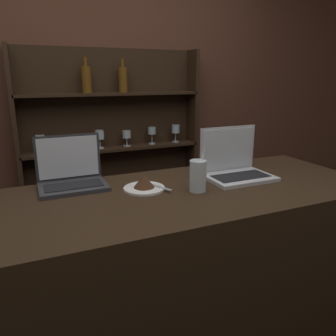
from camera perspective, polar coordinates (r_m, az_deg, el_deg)
The scene contains 7 objects.
bar_counter at distance 1.63m, azimuth -0.86°, elevation -20.84°, with size 1.97×0.70×0.98m.
back_wall at distance 2.64m, azimuth -12.91°, elevation 12.89°, with size 7.00×0.06×2.70m.
back_shelf at distance 2.65m, azimuth -9.59°, elevation 2.55°, with size 1.40×0.18×1.67m.
laptop_near at distance 1.53m, azimuth -16.47°, elevation -1.22°, with size 0.29×0.20×0.23m.
laptop_far at distance 1.64m, azimuth 11.58°, elevation 0.27°, with size 0.32×0.23×0.24m.
cake_plate at distance 1.44m, azimuth -4.17°, elevation -2.77°, with size 0.18×0.18×0.07m.
water_glass at distance 1.42m, azimuth 5.23°, elevation -1.36°, with size 0.07×0.07×0.19m.
Camera 1 is at (-0.50, -0.86, 1.46)m, focal length 35.00 mm.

